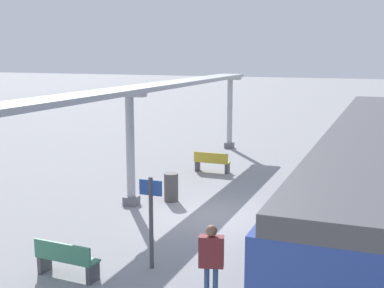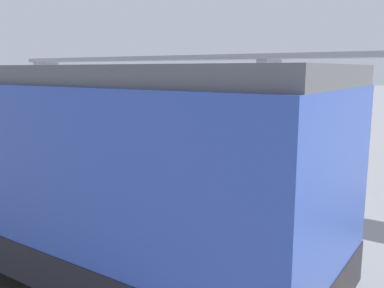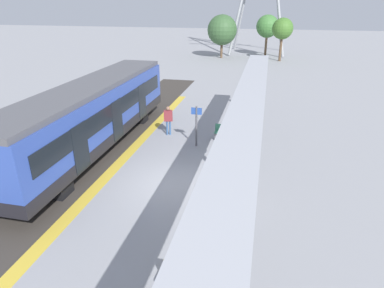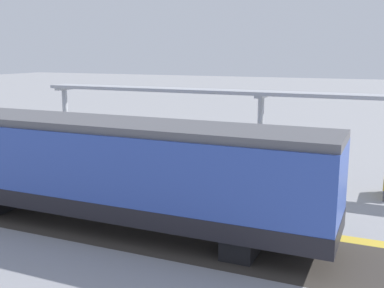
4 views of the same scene
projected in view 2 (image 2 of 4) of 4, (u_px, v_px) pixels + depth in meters
The scene contains 10 objects.
ground_plane at pixel (217, 200), 11.19m from camera, with size 176.00×176.00×0.00m, color gray.
tactile_edge_strip at pixel (140, 238), 8.68m from camera, with size 0.54×27.80×0.01m, color gold.
trackbed at pixel (67, 273), 7.16m from camera, with size 3.20×39.80×0.01m, color #38332D.
canopy_pillar_second at pixel (268, 119), 13.19m from camera, with size 1.10×0.44×3.73m.
canopy_pillar_third at pixel (48, 103), 19.18m from camera, with size 1.10×0.44×3.73m.
canopy_beam at pixel (272, 57), 12.80m from camera, with size 1.20×22.60×0.16m, color #A8AAB2.
bench_near_end at pixel (114, 152), 15.46m from camera, with size 1.52×0.52×0.86m.
trash_bin at pixel (280, 173), 12.08m from camera, with size 0.48×0.48×0.97m, color #504C49.
platform_info_sign at pixel (106, 136), 13.38m from camera, with size 0.56×0.10×2.20m.
passenger_waiting_near_edge at pixel (29, 149), 12.56m from camera, with size 0.53×0.34×1.70m.
Camera 2 is at (-9.27, -5.50, 3.43)m, focal length 39.36 mm.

